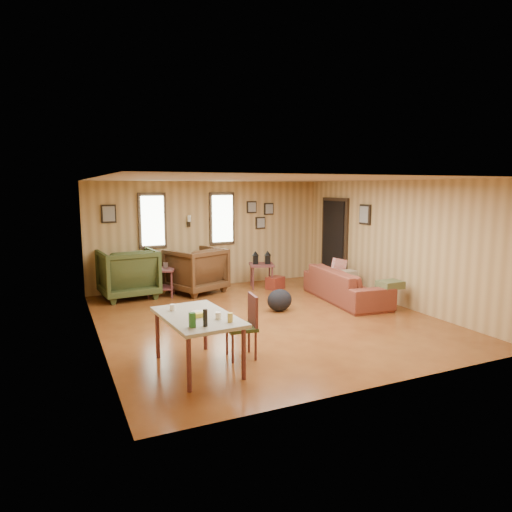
{
  "coord_description": "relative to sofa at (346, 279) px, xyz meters",
  "views": [
    {
      "loc": [
        -3.32,
        -6.94,
        2.27
      ],
      "look_at": [
        0.0,
        0.4,
        1.05
      ],
      "focal_mm": 32.0,
      "sensor_mm": 36.0,
      "label": 1
    }
  ],
  "objects": [
    {
      "name": "room",
      "position": [
        -1.86,
        -0.22,
        0.77
      ],
      "size": [
        5.54,
        6.04,
        2.44
      ],
      "color": "brown",
      "rests_on": "ground"
    },
    {
      "name": "recliner_green",
      "position": [
        -3.95,
        2.07,
        0.13
      ],
      "size": [
        1.19,
        1.12,
        1.12
      ],
      "primitive_type": "imported",
      "rotation": [
        0.0,
        0.0,
        -3.04
      ],
      "color": "#333D1B",
      "rests_on": "ground"
    },
    {
      "name": "dining_chair",
      "position": [
        -3.05,
        -2.02,
        0.05
      ],
      "size": [
        0.43,
        0.43,
        0.86
      ],
      "rotation": [
        0.0,
        0.0,
        -0.12
      ],
      "color": "#333D1B",
      "rests_on": "ground"
    },
    {
      "name": "sofa",
      "position": [
        0.0,
        0.0,
        0.0
      ],
      "size": [
        0.88,
        2.28,
        0.87
      ],
      "primitive_type": "imported",
      "rotation": [
        0.0,
        0.0,
        1.46
      ],
      "color": "brown",
      "rests_on": "ground"
    },
    {
      "name": "cooler",
      "position": [
        -0.82,
        1.53,
        -0.3
      ],
      "size": [
        0.46,
        0.41,
        0.27
      ],
      "rotation": [
        0.0,
        0.0,
        0.43
      ],
      "color": "maroon",
      "rests_on": "ground"
    },
    {
      "name": "sofa_pillows",
      "position": [
        0.29,
        -0.21,
        0.07
      ],
      "size": [
        0.44,
        1.83,
        0.38
      ],
      "rotation": [
        0.0,
        0.0,
        0.01
      ],
      "color": "#4F532E",
      "rests_on": "sofa"
    },
    {
      "name": "end_table",
      "position": [
        -3.31,
        1.91,
        -0.03
      ],
      "size": [
        0.71,
        0.68,
        0.72
      ],
      "rotation": [
        0.0,
        0.0,
        -0.34
      ],
      "color": "brown",
      "rests_on": "ground"
    },
    {
      "name": "side_table",
      "position": [
        -1.05,
        1.76,
        0.15
      ],
      "size": [
        0.67,
        0.67,
        0.85
      ],
      "rotation": [
        0.0,
        0.0,
        -0.31
      ],
      "color": "brown",
      "rests_on": "ground"
    },
    {
      "name": "dining_table",
      "position": [
        -3.75,
        -2.13,
        0.2
      ],
      "size": [
        0.92,
        1.41,
        0.89
      ],
      "rotation": [
        0.0,
        0.0,
        0.08
      ],
      "color": "gray",
      "rests_on": "ground"
    },
    {
      "name": "recliner_brown",
      "position": [
        -2.54,
        1.95,
        0.11
      ],
      "size": [
        1.35,
        1.31,
        1.08
      ],
      "primitive_type": "imported",
      "rotation": [
        0.0,
        0.0,
        3.53
      ],
      "color": "#492C16",
      "rests_on": "ground"
    },
    {
      "name": "backpack",
      "position": [
        -1.58,
        -0.16,
        -0.23
      ],
      "size": [
        0.5,
        0.39,
        0.41
      ],
      "rotation": [
        0.0,
        0.0,
        0.07
      ],
      "color": "black",
      "rests_on": "ground"
    }
  ]
}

